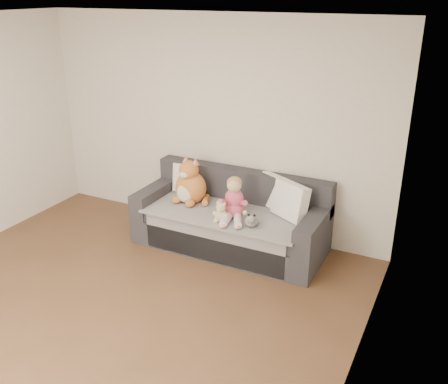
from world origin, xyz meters
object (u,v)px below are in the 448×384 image
at_px(teddy_bear, 221,214).
at_px(sippy_cup, 230,210).
at_px(plush_cat, 190,185).
at_px(sofa, 231,221).
at_px(toddler, 234,201).

relative_size(teddy_bear, sippy_cup, 1.95).
bearing_deg(plush_cat, sofa, 11.01).
height_order(sofa, plush_cat, plush_cat).
xyz_separation_m(toddler, teddy_bear, (-0.07, -0.17, -0.10)).
relative_size(toddler, teddy_bear, 2.00).
relative_size(plush_cat, teddy_bear, 2.41).
distance_m(toddler, plush_cat, 0.67).
bearing_deg(sippy_cup, toddler, -17.30).
bearing_deg(sofa, sippy_cup, -69.75).
xyz_separation_m(sofa, plush_cat, (-0.53, -0.03, 0.38)).
bearing_deg(sofa, teddy_bear, -81.91).
xyz_separation_m(plush_cat, teddy_bear, (0.58, -0.34, -0.12)).
bearing_deg(plush_cat, toddler, -6.85).
height_order(teddy_bear, sippy_cup, teddy_bear).
bearing_deg(teddy_bear, sofa, 96.85).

